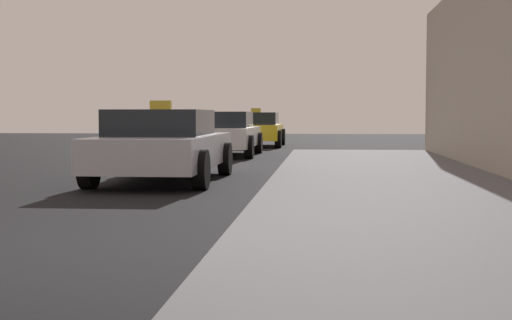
# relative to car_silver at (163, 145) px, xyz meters

# --- Properties ---
(sidewalk) EXTENTS (4.00, 32.00, 0.15)m
(sidewalk) POSITION_rel_car_silver_xyz_m (3.96, -6.87, -0.57)
(sidewalk) COLOR #5B5B60
(sidewalk) RESTS_ON ground_plane
(car_silver) EXTENTS (2.03, 4.54, 1.43)m
(car_silver) POSITION_rel_car_silver_xyz_m (0.00, 0.00, 0.00)
(car_silver) COLOR #B7B7BF
(car_silver) RESTS_ON ground_plane
(car_white) EXTENTS (1.94, 4.45, 1.27)m
(car_white) POSITION_rel_car_silver_xyz_m (-0.02, 8.25, -0.00)
(car_white) COLOR white
(car_white) RESTS_ON ground_plane
(car_yellow) EXTENTS (2.02, 4.08, 1.43)m
(car_yellow) POSITION_rel_car_silver_xyz_m (0.33, 14.67, -0.00)
(car_yellow) COLOR yellow
(car_yellow) RESTS_ON ground_plane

